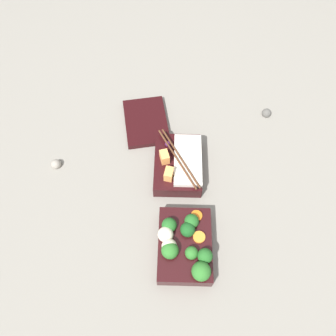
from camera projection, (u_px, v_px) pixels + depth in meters
name	position (u px, v px, depth m)	size (l,w,h in m)	color
ground_plane	(179.00, 207.00, 0.83)	(3.00, 3.00, 0.00)	gray
bento_tray_vegetable	(184.00, 245.00, 0.75)	(0.17, 0.12, 0.07)	black
bento_tray_rice	(179.00, 164.00, 0.86)	(0.18, 0.12, 0.07)	black
bento_lid	(146.00, 122.00, 0.95)	(0.17, 0.12, 0.01)	black
pebble_0	(266.00, 113.00, 0.97)	(0.03, 0.03, 0.03)	#595651
pebble_1	(56.00, 164.00, 0.88)	(0.03, 0.03, 0.03)	gray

